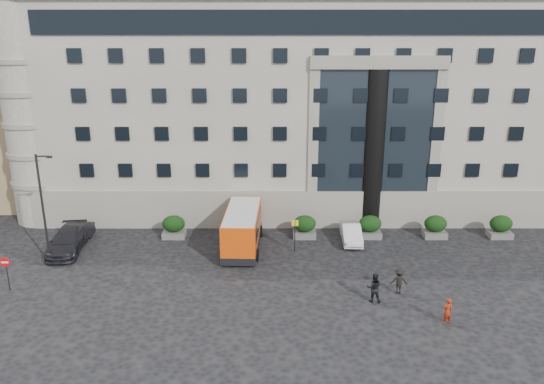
# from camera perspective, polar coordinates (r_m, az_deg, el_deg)

# --- Properties ---
(ground) EXTENTS (120.00, 120.00, 0.00)m
(ground) POSITION_cam_1_polar(r_m,az_deg,el_deg) (35.62, -6.21, -9.69)
(ground) COLOR black
(ground) RESTS_ON ground
(civic_building) EXTENTS (44.00, 24.00, 18.00)m
(civic_building) POSITION_cam_1_polar(r_m,az_deg,el_deg) (54.00, 2.35, 9.86)
(civic_building) COLOR gray
(civic_building) RESTS_ON ground
(entrance_column) EXTENTS (1.80, 1.80, 13.00)m
(entrance_column) POSITION_cam_1_polar(r_m,az_deg,el_deg) (43.67, 10.84, 4.37)
(entrance_column) COLOR black
(entrance_column) RESTS_ON ground
(apartment_far) EXTENTS (13.00, 13.00, 22.00)m
(apartment_far) POSITION_cam_1_polar(r_m,az_deg,el_deg) (76.15, -24.47, 12.12)
(apartment_far) COLOR #786146
(apartment_far) RESTS_ON ground
(hedge_a) EXTENTS (1.80, 1.26, 1.84)m
(hedge_a) POSITION_cam_1_polar(r_m,az_deg,el_deg) (42.86, -10.52, -3.68)
(hedge_a) COLOR #51514F
(hedge_a) RESTS_ON ground
(hedge_b) EXTENTS (1.80, 1.26, 1.84)m
(hedge_b) POSITION_cam_1_polar(r_m,az_deg,el_deg) (42.23, -3.55, -3.73)
(hedge_b) COLOR #51514F
(hedge_b) RESTS_ON ground
(hedge_c) EXTENTS (1.80, 1.26, 1.84)m
(hedge_c) POSITION_cam_1_polar(r_m,az_deg,el_deg) (42.23, 3.53, -3.73)
(hedge_c) COLOR #51514F
(hedge_c) RESTS_ON ground
(hedge_d) EXTENTS (1.80, 1.26, 1.84)m
(hedge_d) POSITION_cam_1_polar(r_m,az_deg,el_deg) (42.87, 10.49, -3.67)
(hedge_d) COLOR #51514F
(hedge_d) RESTS_ON ground
(hedge_e) EXTENTS (1.80, 1.26, 1.84)m
(hedge_e) POSITION_cam_1_polar(r_m,az_deg,el_deg) (44.12, 17.16, -3.56)
(hedge_e) COLOR #51514F
(hedge_e) RESTS_ON ground
(hedge_f) EXTENTS (1.80, 1.26, 1.84)m
(hedge_f) POSITION_cam_1_polar(r_m,az_deg,el_deg) (45.92, 23.38, -3.42)
(hedge_f) COLOR #51514F
(hedge_f) RESTS_ON ground
(street_lamp) EXTENTS (1.16, 0.18, 8.00)m
(street_lamp) POSITION_cam_1_polar(r_m,az_deg,el_deg) (39.70, -23.37, -1.34)
(street_lamp) COLOR #262628
(street_lamp) RESTS_ON ground
(bus_stop_sign) EXTENTS (0.50, 0.08, 2.52)m
(bus_stop_sign) POSITION_cam_1_polar(r_m,az_deg,el_deg) (39.29, 2.48, -4.13)
(bus_stop_sign) COLOR #262628
(bus_stop_sign) RESTS_ON ground
(no_entry_sign) EXTENTS (0.64, 0.16, 2.32)m
(no_entry_sign) POSITION_cam_1_polar(r_m,az_deg,el_deg) (37.69, -26.70, -7.22)
(no_entry_sign) COLOR #262628
(no_entry_sign) RESTS_ON ground
(minibus) EXTENTS (2.94, 7.25, 2.99)m
(minibus) POSITION_cam_1_polar(r_m,az_deg,el_deg) (40.03, -3.21, -3.85)
(minibus) COLOR #DD450A
(minibus) RESTS_ON ground
(red_truck) EXTENTS (3.11, 5.42, 2.75)m
(red_truck) POSITION_cam_1_polar(r_m,az_deg,el_deg) (55.05, -19.29, 0.94)
(red_truck) COLOR maroon
(red_truck) RESTS_ON ground
(parked_car_b) EXTENTS (2.08, 4.78, 1.53)m
(parked_car_b) POSITION_cam_1_polar(r_m,az_deg,el_deg) (43.54, -20.65, -4.45)
(parked_car_b) COLOR black
(parked_car_b) RESTS_ON ground
(parked_car_c) EXTENTS (2.74, 5.60, 1.57)m
(parked_car_c) POSITION_cam_1_polar(r_m,az_deg,el_deg) (42.55, -21.16, -4.99)
(parked_car_c) COLOR black
(parked_car_c) RESTS_ON ground
(parked_car_d) EXTENTS (2.50, 4.87, 1.31)m
(parked_car_d) POSITION_cam_1_polar(r_m,az_deg,el_deg) (52.56, -18.13, -0.57)
(parked_car_d) COLOR black
(parked_car_d) RESTS_ON ground
(white_taxi) EXTENTS (1.57, 4.20, 1.37)m
(white_taxi) POSITION_cam_1_polar(r_m,az_deg,el_deg) (41.96, 8.51, -4.40)
(white_taxi) COLOR silver
(white_taxi) RESTS_ON ground
(pedestrian_a) EXTENTS (0.68, 0.55, 1.60)m
(pedestrian_a) POSITION_cam_1_polar(r_m,az_deg,el_deg) (32.22, 18.35, -12.07)
(pedestrian_a) COLOR maroon
(pedestrian_a) RESTS_ON ground
(pedestrian_b) EXTENTS (0.99, 0.81, 1.88)m
(pedestrian_b) POSITION_cam_1_polar(r_m,az_deg,el_deg) (33.40, 10.91, -10.07)
(pedestrian_b) COLOR black
(pedestrian_b) RESTS_ON ground
(pedestrian_c) EXTENTS (1.15, 0.71, 1.71)m
(pedestrian_c) POSITION_cam_1_polar(r_m,az_deg,el_deg) (34.72, 13.50, -9.28)
(pedestrian_c) COLOR black
(pedestrian_c) RESTS_ON ground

